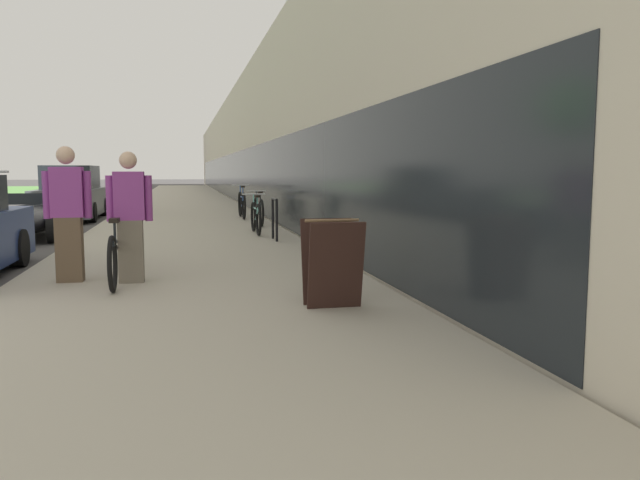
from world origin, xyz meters
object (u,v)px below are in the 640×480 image
object	(u,v)px
tandem_bicycle	(121,250)
person_bystander	(68,214)
person_rider	(130,217)
bike_rack_hoop	(275,215)
parked_sedan_far	(72,195)
sandwich_board_sign	(332,262)
vintage_roadster_curbside	(28,219)
cruiser_bike_middle	(259,211)
cruiser_bike_nearest	(256,217)
cruiser_bike_farthest	(242,204)

from	to	relation	value
tandem_bicycle	person_bystander	size ratio (longest dim) A/B	1.61
person_rider	bike_rack_hoop	world-z (taller)	person_rider
person_rider	person_bystander	size ratio (longest dim) A/B	0.96
person_bystander	parked_sedan_far	world-z (taller)	person_bystander
person_bystander	sandwich_board_sign	world-z (taller)	person_bystander
sandwich_board_sign	vintage_roadster_curbside	xyz separation A→B (m)	(-4.88, 8.97, -0.15)
bike_rack_hoop	parked_sedan_far	distance (m)	9.85
person_bystander	cruiser_bike_middle	distance (m)	8.38
person_bystander	parked_sedan_far	distance (m)	12.66
vintage_roadster_curbside	cruiser_bike_nearest	bearing A→B (deg)	-15.71
cruiser_bike_middle	parked_sedan_far	distance (m)	7.15
person_rider	cruiser_bike_farthest	world-z (taller)	person_rider
person_bystander	cruiser_bike_farthest	bearing A→B (deg)	73.06
cruiser_bike_nearest	vintage_roadster_curbside	size ratio (longest dim) A/B	0.41
cruiser_bike_middle	bike_rack_hoop	bearing A→B (deg)	-91.73
bike_rack_hoop	cruiser_bike_farthest	bearing A→B (deg)	90.78
cruiser_bike_nearest	vintage_roadster_curbside	xyz separation A→B (m)	(-4.98, 1.40, -0.07)
person_bystander	vintage_roadster_curbside	xyz separation A→B (m)	(-2.01, 6.87, -0.55)
tandem_bicycle	sandwich_board_sign	size ratio (longest dim) A/B	3.01
bike_rack_hoop	tandem_bicycle	bearing A→B (deg)	-123.07
cruiser_bike_farthest	parked_sedan_far	world-z (taller)	parked_sedan_far
vintage_roadster_curbside	parked_sedan_far	distance (m)	5.64
tandem_bicycle	cruiser_bike_nearest	bearing A→B (deg)	66.01
person_rider	vintage_roadster_curbside	xyz separation A→B (m)	(-2.76, 7.09, -0.51)
vintage_roadster_curbside	person_rider	bearing A→B (deg)	-68.71
person_rider	cruiser_bike_middle	bearing A→B (deg)	72.14
cruiser_bike_nearest	cruiser_bike_farthest	bearing A→B (deg)	88.33
bike_rack_hoop	person_bystander	bearing A→B (deg)	-127.76
person_bystander	sandwich_board_sign	distance (m)	3.58
cruiser_bike_nearest	parked_sedan_far	distance (m)	8.60
parked_sedan_far	bike_rack_hoop	bearing A→B (deg)	-58.34
person_rider	sandwich_board_sign	distance (m)	2.85
tandem_bicycle	vintage_roadster_curbside	size ratio (longest dim) A/B	0.67
bike_rack_hoop	cruiser_bike_farthest	distance (m)	6.09
tandem_bicycle	cruiser_bike_farthest	distance (m)	10.38
tandem_bicycle	bike_rack_hoop	xyz separation A→B (m)	(2.59, 3.98, 0.15)
bike_rack_hoop	cruiser_bike_middle	world-z (taller)	cruiser_bike_middle
cruiser_bike_nearest	parked_sedan_far	size ratio (longest dim) A/B	0.36
bike_rack_hoop	parked_sedan_far	bearing A→B (deg)	121.66
tandem_bicycle	parked_sedan_far	xyz separation A→B (m)	(-2.57, 12.37, 0.26)
bike_rack_hoop	cruiser_bike_nearest	bearing A→B (deg)	99.26
cruiser_bike_nearest	parked_sedan_far	world-z (taller)	parked_sedan_far
cruiser_bike_middle	parked_sedan_far	bearing A→B (deg)	137.61
person_bystander	cruiser_bike_farthest	world-z (taller)	person_bystander
person_rider	sandwich_board_sign	size ratio (longest dim) A/B	1.80
person_rider	parked_sedan_far	distance (m)	13.01
cruiser_bike_middle	parked_sedan_far	size ratio (longest dim) A/B	0.39
person_bystander	bike_rack_hoop	xyz separation A→B (m)	(3.19, 4.12, -0.33)
person_rider	parked_sedan_far	size ratio (longest dim) A/B	0.35
person_rider	tandem_bicycle	bearing A→B (deg)	113.86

